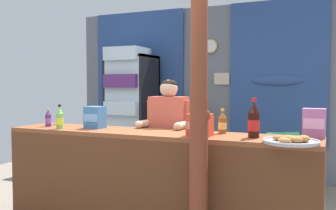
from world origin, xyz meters
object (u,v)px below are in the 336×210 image
(snack_box_wafer, at_px, (314,123))
(drink_fridge, at_px, (131,107))
(timber_post, at_px, (199,107))
(soda_bottle_iced_tea, at_px, (222,123))
(snack_box_biscuit, at_px, (95,117))
(soda_bottle_cola, at_px, (254,121))
(soda_bottle_lime_soda, at_px, (60,118))
(shopkeeper, at_px, (168,131))
(bottle_shelf_rack, at_px, (186,139))
(soda_bottle_grape_soda, at_px, (48,119))
(pastry_tray, at_px, (291,141))
(stall_counter, at_px, (148,174))
(plastic_lawn_chair, at_px, (277,161))
(snack_box_crackers, at_px, (200,125))
(soda_bottle_orange_soda, at_px, (60,116))

(snack_box_wafer, bearing_deg, drink_fridge, 147.90)
(timber_post, relative_size, soda_bottle_iced_tea, 11.47)
(snack_box_biscuit, bearing_deg, soda_bottle_cola, -1.52)
(timber_post, height_order, snack_box_wafer, timber_post)
(drink_fridge, height_order, soda_bottle_lime_soda, drink_fridge)
(shopkeeper, xyz_separation_m, soda_bottle_iced_tea, (0.68, -0.30, 0.14))
(bottle_shelf_rack, xyz_separation_m, soda_bottle_grape_soda, (-0.72, -2.27, 0.48))
(soda_bottle_iced_tea, distance_m, pastry_tray, 0.74)
(stall_counter, height_order, pastry_tray, pastry_tray)
(soda_bottle_grape_soda, xyz_separation_m, pastry_tray, (2.50, -0.17, -0.06))
(soda_bottle_cola, bearing_deg, drink_fridge, 139.65)
(soda_bottle_grape_soda, relative_size, pastry_tray, 0.47)
(drink_fridge, height_order, pastry_tray, drink_fridge)
(soda_bottle_iced_tea, bearing_deg, plastic_lawn_chair, 76.96)
(soda_bottle_grape_soda, bearing_deg, plastic_lawn_chair, 35.69)
(plastic_lawn_chair, xyz_separation_m, soda_bottle_grape_soda, (-2.18, -1.57, 0.57))
(drink_fridge, height_order, snack_box_biscuit, drink_fridge)
(timber_post, relative_size, soda_bottle_cola, 7.75)
(stall_counter, distance_m, pastry_tray, 1.34)
(soda_bottle_cola, distance_m, soda_bottle_lime_soda, 1.94)
(timber_post, height_order, snack_box_biscuit, timber_post)
(stall_counter, bearing_deg, shopkeeper, 93.76)
(shopkeeper, height_order, snack_box_wafer, shopkeeper)
(shopkeeper, bearing_deg, stall_counter, -86.24)
(stall_counter, xyz_separation_m, snack_box_biscuit, (-0.68, 0.14, 0.49))
(plastic_lawn_chair, height_order, soda_bottle_grape_soda, soda_bottle_grape_soda)
(bottle_shelf_rack, bearing_deg, drink_fridge, -159.80)
(soda_bottle_cola, relative_size, snack_box_crackers, 1.63)
(soda_bottle_orange_soda, xyz_separation_m, soda_bottle_iced_tea, (1.90, -0.03, 0.01))
(drink_fridge, bearing_deg, soda_bottle_lime_soda, -80.42)
(soda_bottle_grape_soda, distance_m, snack_box_biscuit, 0.55)
(snack_box_biscuit, height_order, snack_box_crackers, snack_box_biscuit)
(soda_bottle_cola, bearing_deg, shopkeeper, 154.56)
(stall_counter, height_order, soda_bottle_cola, soda_bottle_cola)
(soda_bottle_iced_tea, xyz_separation_m, snack_box_crackers, (-0.13, -0.25, 0.00))
(timber_post, xyz_separation_m, soda_bottle_iced_tea, (0.04, 0.56, -0.18))
(shopkeeper, bearing_deg, snack_box_biscuit, -146.15)
(timber_post, distance_m, snack_box_crackers, 0.37)
(soda_bottle_grape_soda, bearing_deg, snack_box_wafer, 5.26)
(bottle_shelf_rack, distance_m, soda_bottle_grape_soda, 2.43)
(soda_bottle_iced_tea, distance_m, snack_box_wafer, 0.79)
(drink_fridge, bearing_deg, timber_post, -50.37)
(soda_bottle_cola, height_order, soda_bottle_lime_soda, soda_bottle_cola)
(timber_post, height_order, snack_box_crackers, timber_post)
(timber_post, distance_m, shopkeeper, 1.12)
(soda_bottle_cola, bearing_deg, soda_bottle_lime_soda, -175.69)
(bottle_shelf_rack, height_order, soda_bottle_grape_soda, soda_bottle_grape_soda)
(drink_fridge, xyz_separation_m, plastic_lawn_chair, (2.28, -0.40, -0.60))
(soda_bottle_lime_soda, bearing_deg, drink_fridge, 99.58)
(bottle_shelf_rack, bearing_deg, soda_bottle_cola, -56.80)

